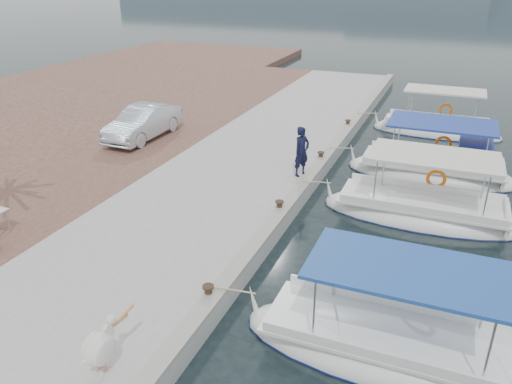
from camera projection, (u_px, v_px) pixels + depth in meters
ground at (273, 248)px, 14.86m from camera, size 400.00×400.00×0.00m
concrete_quay at (246, 169)px, 20.01m from camera, size 6.00×40.00×0.50m
quay_curb at (313, 171)px, 18.93m from camera, size 0.44×40.00×0.12m
cobblestone_strip at (141, 153)px, 21.72m from camera, size 4.00×40.00×0.50m
fishing_caique_b at (388, 349)px, 10.74m from camera, size 6.49×2.33×2.83m
fishing_caique_c at (421, 214)px, 16.64m from camera, size 6.57×2.43×2.83m
fishing_caique_d at (433, 172)px, 19.88m from camera, size 6.60×2.63×2.83m
fishing_caique_e at (436, 131)px, 24.98m from camera, size 6.21×2.08×2.83m
mooring_bollards at (279, 205)px, 15.96m from camera, size 0.28×20.28×0.33m
pelican at (101, 346)px, 9.51m from camera, size 0.57×1.35×1.04m
fisherman at (302, 152)px, 18.37m from camera, size 0.72×0.81×1.87m
parked_car at (143, 122)px, 22.56m from camera, size 1.62×4.42×1.45m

